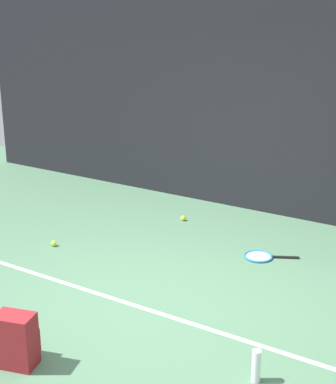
{
  "coord_description": "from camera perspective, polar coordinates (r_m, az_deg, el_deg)",
  "views": [
    {
      "loc": [
        2.77,
        -4.04,
        2.7
      ],
      "look_at": [
        0.0,
        0.4,
        1.0
      ],
      "focal_mm": 54.33,
      "sensor_mm": 36.0,
      "label": 1
    }
  ],
  "objects": [
    {
      "name": "water_bottle",
      "position": [
        4.56,
        8.65,
        -16.53
      ],
      "size": [
        0.07,
        0.07,
        0.26
      ],
      "primitive_type": "cylinder",
      "color": "white",
      "rests_on": "ground"
    },
    {
      "name": "tennis_ball_mid_court",
      "position": [
        7.59,
        1.5,
        -2.59
      ],
      "size": [
        0.07,
        0.07,
        0.07
      ],
      "primitive_type": "sphere",
      "color": "#CCE033",
      "rests_on": "ground"
    },
    {
      "name": "court_line",
      "position": [
        5.53,
        -2.72,
        -11.23
      ],
      "size": [
        9.0,
        0.05,
        0.0
      ],
      "primitive_type": "cube",
      "color": "white",
      "rests_on": "ground"
    },
    {
      "name": "tennis_ball_near_player",
      "position": [
        6.94,
        -11.16,
        -4.98
      ],
      "size": [
        0.07,
        0.07,
        0.07
      ],
      "primitive_type": "sphere",
      "color": "#CCE033",
      "rests_on": "ground"
    },
    {
      "name": "back_fence",
      "position": [
        7.68,
        10.44,
        8.07
      ],
      "size": [
        10.0,
        0.1,
        2.83
      ],
      "primitive_type": "cube",
      "color": "black",
      "rests_on": "ground"
    },
    {
      "name": "backpack",
      "position": [
        4.8,
        -14.59,
        -13.91
      ],
      "size": [
        0.34,
        0.34,
        0.44
      ],
      "rotation": [
        0.0,
        0.0,
        3.42
      ],
      "color": "maroon",
      "rests_on": "ground"
    },
    {
      "name": "tennis_racket",
      "position": [
        6.6,
        9.11,
        -6.27
      ],
      "size": [
        0.63,
        0.44,
        0.03
      ],
      "rotation": [
        0.0,
        0.0,
        3.62
      ],
      "color": "black",
      "rests_on": "ground"
    },
    {
      "name": "ground_plane",
      "position": [
        5.6,
        -2.21,
        -10.88
      ],
      "size": [
        12.0,
        12.0,
        0.0
      ],
      "primitive_type": "plane",
      "color": "#4C7556"
    }
  ]
}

